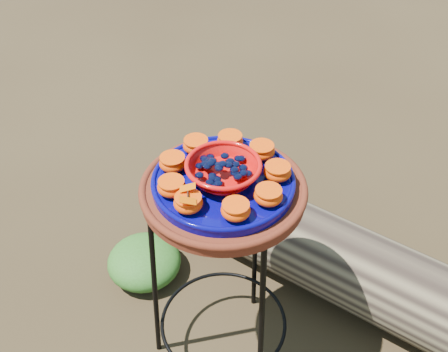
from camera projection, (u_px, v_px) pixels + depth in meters
The scene contains 19 objects.
ground at pixel (223, 348), 1.91m from camera, with size 60.00×60.00×0.00m, color black.
plant_stand at pixel (223, 282), 1.68m from camera, with size 0.44×0.44×0.70m, color black, non-canonical shape.
terracotta_saucer at pixel (223, 191), 1.45m from camera, with size 0.42×0.42×0.03m, color #471611.
cobalt_plate at pixel (223, 183), 1.43m from camera, with size 0.36×0.36×0.02m, color #01015B.
red_bowl at pixel (223, 172), 1.40m from camera, with size 0.18×0.18×0.05m, color red, non-canonical shape.
glass_gems at pixel (223, 160), 1.38m from camera, with size 0.14×0.14×0.02m, color black, non-canonical shape.
orange_half_0 at pixel (188, 203), 1.32m from camera, with size 0.07×0.07×0.04m, color red.
orange_half_1 at pixel (236, 210), 1.31m from camera, with size 0.07×0.07×0.04m, color red.
orange_half_2 at pixel (268, 196), 1.34m from camera, with size 0.07×0.07×0.04m, color red.
orange_half_3 at pixel (277, 172), 1.41m from camera, with size 0.07×0.07×0.04m, color red.
orange_half_4 at pixel (262, 151), 1.48m from camera, with size 0.07×0.07×0.04m, color red.
orange_half_5 at pixel (230, 141), 1.51m from camera, with size 0.07×0.07×0.04m, color red.
orange_half_6 at pixel (196, 145), 1.49m from camera, with size 0.07×0.07×0.04m, color red.
orange_half_7 at pixel (173, 163), 1.44m from camera, with size 0.07×0.07×0.04m, color red.
orange_half_8 at pixel (172, 187), 1.37m from camera, with size 0.07×0.07×0.04m, color red.
butterfly at pixel (188, 195), 1.31m from camera, with size 0.08×0.05×0.01m, color #DA5300, non-canonical shape.
driftwood_log at pixel (349, 266), 2.00m from camera, with size 1.57×0.41×0.29m, color black, non-canonical shape.
foliage_left at pixel (144, 261), 2.12m from camera, with size 0.28×0.28×0.14m, color #234B16.
foliage_back at pixel (250, 200), 2.35m from camera, with size 0.35×0.35×0.18m, color #234B16.
Camera 1 is at (0.54, -0.93, 1.68)m, focal length 45.00 mm.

